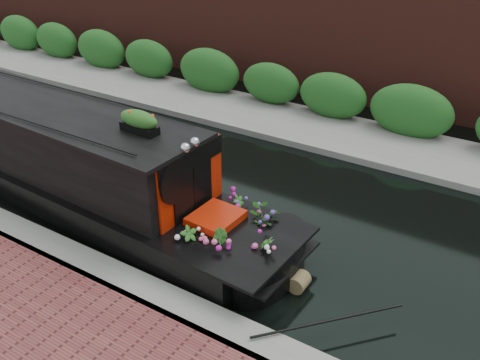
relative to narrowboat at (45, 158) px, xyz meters
The scene contains 7 objects.
ground 4.08m from the narrowboat, 25.90° to the left, with size 80.00×80.00×0.00m, color black.
near_bank_coping 4.00m from the narrowboat, 23.26° to the right, with size 40.00×0.60×0.50m, color gray.
far_bank_path 7.00m from the narrowboat, 58.79° to the left, with size 40.00×2.40×0.34m, color gray.
far_hedge 7.78m from the narrowboat, 62.25° to the left, with size 40.00×1.10×2.80m, color #1F561E.
far_brick_wall 9.68m from the narrowboat, 68.06° to the left, with size 40.00×1.00×8.00m, color #4D211A.
narrowboat is the anchor object (origin of this frame).
rope_fender 6.02m from the narrowboat, ahead, with size 0.30×0.30×0.32m, color brown.
Camera 1 is at (5.21, -8.00, 5.80)m, focal length 40.00 mm.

